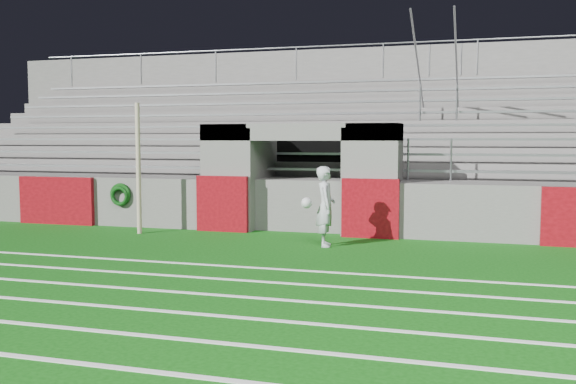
% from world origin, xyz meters
% --- Properties ---
extents(ground, '(90.00, 90.00, 0.00)m').
position_xyz_m(ground, '(0.00, 0.00, 0.00)').
color(ground, '#0D4D0C').
rests_on(ground, ground).
extents(field_post, '(0.11, 0.11, 3.08)m').
position_xyz_m(field_post, '(-3.56, 2.07, 1.54)').
color(field_post, '#BDAB8D').
rests_on(field_post, ground).
extents(field_markings, '(28.00, 8.09, 0.01)m').
position_xyz_m(field_markings, '(0.00, -5.00, 0.01)').
color(field_markings, white).
rests_on(field_markings, ground).
extents(stadium_structure, '(26.00, 8.48, 5.42)m').
position_xyz_m(stadium_structure, '(0.00, 7.97, 1.49)').
color(stadium_structure, '#5B5856').
rests_on(stadium_structure, ground).
extents(goalkeeper_with_ball, '(0.73, 0.72, 1.68)m').
position_xyz_m(goalkeeper_with_ball, '(1.08, 1.56, 0.84)').
color(goalkeeper_with_ball, '#B7BBC1').
rests_on(goalkeeper_with_ball, ground).
extents(hose_coil, '(0.59, 0.15, 0.59)m').
position_xyz_m(hose_coil, '(-4.60, 2.93, 0.82)').
color(hose_coil, '#0C400E').
rests_on(hose_coil, ground).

